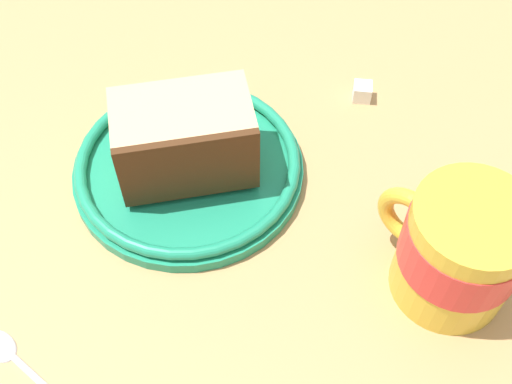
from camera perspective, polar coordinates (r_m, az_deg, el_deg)
ground_plane at (r=51.40cm, az=0.64°, el=-3.53°), size 127.07×127.07×2.32cm
small_plate at (r=52.84cm, az=-6.02°, el=2.28°), size 18.83×18.83×2.00cm
cake_slice at (r=49.96cm, az=-6.32°, el=4.56°), size 9.62×12.06×6.91cm
tea_mug at (r=45.58cm, az=17.64°, el=-4.72°), size 10.69×8.36×9.15cm
teaspoon at (r=47.63cm, az=-20.32°, el=-13.89°), size 12.93×6.31×0.80cm
sugar_cube at (r=59.32cm, az=9.41°, el=8.77°), size 2.23×2.23×1.59cm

